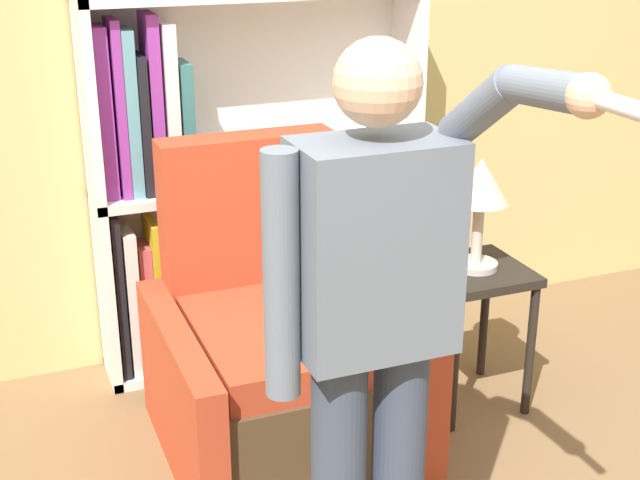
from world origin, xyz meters
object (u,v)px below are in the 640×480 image
Objects in this scene: person_standing at (374,320)px; armchair at (277,357)px; side_table at (473,295)px; table_lamp at (480,190)px; bookcase at (215,196)px.

armchair is at bearing 86.65° from person_standing.
side_table is 1.34× the size of table_lamp.
person_standing reaches higher than table_lamp.
armchair is at bearing 177.72° from table_lamp.
table_lamp is (0.84, -0.74, 0.15)m from bookcase.
armchair is 0.99m from table_lamp.
person_standing is 1.34m from side_table.
table_lamp is (0.81, -0.03, 0.57)m from armchair.
person_standing is at bearing -90.92° from bookcase.
bookcase is 0.82m from armchair.
table_lamp is (-0.00, 0.00, 0.44)m from side_table.
person_standing is at bearing -133.63° from side_table.
person_standing is at bearing -93.35° from armchair.
armchair reaches higher than side_table.
armchair reaches higher than table_lamp.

